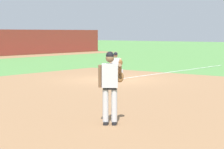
{
  "coord_description": "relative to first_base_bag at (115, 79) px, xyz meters",
  "views": [
    {
      "loc": [
        -16.69,
        -13.3,
        2.34
      ],
      "look_at": [
        -5.79,
        -4.52,
        0.98
      ],
      "focal_mm": 70.0,
      "sensor_mm": 36.0,
      "label": 1
    }
  ],
  "objects": [
    {
      "name": "infield_dirt_patch",
      "position": [
        -4.14,
        -3.23,
        -0.04
      ],
      "size": [
        18.0,
        18.0,
        0.01
      ],
      "primitive_type": "cube",
      "color": "#936B47",
      "rests_on": "ground"
    },
    {
      "name": "first_base_bag",
      "position": [
        0.0,
        0.0,
        0.0
      ],
      "size": [
        0.38,
        0.38,
        0.09
      ],
      "primitive_type": "cube",
      "color": "white",
      "rests_on": "ground"
    },
    {
      "name": "ground_plane",
      "position": [
        0.0,
        0.0,
        -0.04
      ],
      "size": [
        160.0,
        160.0,
        0.0
      ],
      "primitive_type": "plane",
      "color": "#518942"
    },
    {
      "name": "pitcher",
      "position": [
        -8.24,
        -6.44,
        1.01
      ],
      "size": [
        0.85,
        0.57,
        1.86
      ],
      "color": "black",
      "rests_on": "ground"
    },
    {
      "name": "baseball",
      "position": [
        -3.43,
        -2.64,
        -0.01
      ],
      "size": [
        0.07,
        0.07,
        0.07
      ],
      "primitive_type": "sphere",
      "color": "white",
      "rests_on": "ground"
    },
    {
      "name": "first_baseman",
      "position": [
        0.5,
        0.3,
        0.69
      ],
      "size": [
        0.78,
        1.06,
        1.34
      ],
      "color": "black",
      "rests_on": "ground"
    },
    {
      "name": "foul_line_stripe",
      "position": [
        6.04,
        0.0,
        -0.04
      ],
      "size": [
        12.08,
        0.1,
        0.0
      ],
      "primitive_type": "cube",
      "color": "white",
      "rests_on": "ground"
    }
  ]
}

